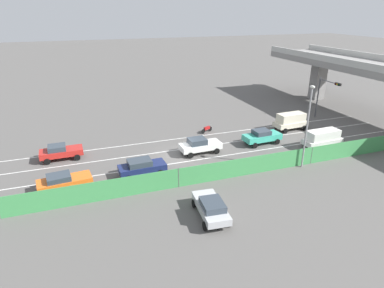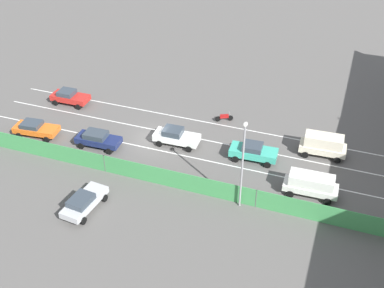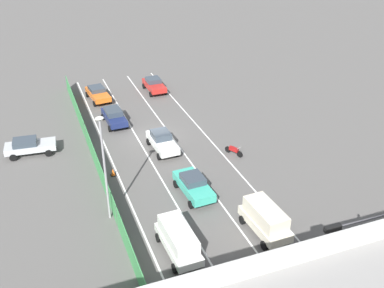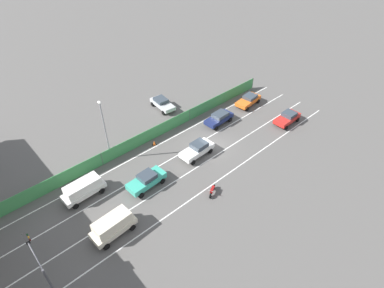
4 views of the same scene
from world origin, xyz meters
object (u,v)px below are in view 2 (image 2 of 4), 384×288
at_px(car_taxi_orange, 35,128).
at_px(car_van_cream, 323,144).
at_px(car_taxi_teal, 253,151).
at_px(car_sedan_red, 70,97).
at_px(street_lamp, 243,159).
at_px(traffic_cone, 183,178).
at_px(car_van_white, 311,184).
at_px(car_sedan_white, 176,136).
at_px(parked_wagon_silver, 84,202).
at_px(car_sedan_navy, 98,139).
at_px(motorcycle, 224,117).

bearing_deg(car_taxi_orange, car_van_cream, 103.14).
distance_m(car_taxi_teal, car_sedan_red, 22.21).
distance_m(street_lamp, traffic_cone, 7.35).
relative_size(car_van_cream, car_van_white, 0.95).
height_order(car_sedan_white, parked_wagon_silver, car_sedan_white).
distance_m(car_sedan_navy, parked_wagon_silver, 9.21).
relative_size(motorcycle, traffic_cone, 2.70).
height_order(car_taxi_teal, motorcycle, car_taxi_teal).
bearing_deg(parked_wagon_silver, car_sedan_navy, -157.97).
height_order(car_van_white, motorcycle, car_van_white).
relative_size(car_van_white, car_sedan_red, 1.09).
bearing_deg(street_lamp, traffic_cone, -104.41).
bearing_deg(car_taxi_teal, car_van_cream, 116.21).
xyz_separation_m(car_van_white, parked_wagon_silver, (8.34, -17.18, -0.30)).
bearing_deg(street_lamp, car_sedan_red, -114.17).
xyz_separation_m(car_taxi_teal, car_van_cream, (-2.97, 6.04, 0.31)).
bearing_deg(car_taxi_teal, car_taxi_orange, -80.83).
xyz_separation_m(car_van_cream, parked_wagon_silver, (14.60, -17.38, -0.37)).
distance_m(car_sedan_white, parked_wagon_silver, 12.06).
xyz_separation_m(car_sedan_navy, car_van_white, (0.20, 20.64, 0.26)).
xyz_separation_m(car_van_cream, traffic_cone, (8.30, -11.06, -0.92)).
height_order(street_lamp, traffic_cone, street_lamp).
bearing_deg(car_sedan_white, traffic_cone, 27.88).
xyz_separation_m(car_sedan_white, car_van_cream, (-3.08, 13.82, 0.30)).
distance_m(car_taxi_teal, car_van_cream, 6.74).
bearing_deg(car_sedan_white, car_van_white, 76.82).
height_order(car_van_cream, street_lamp, street_lamp).
distance_m(car_sedan_navy, car_van_white, 20.64).
bearing_deg(car_van_white, motorcycle, -130.83).
bearing_deg(car_van_white, car_sedan_red, -103.44).
distance_m(car_sedan_white, traffic_cone, 5.94).
xyz_separation_m(car_sedan_white, car_sedan_navy, (2.99, -7.02, -0.03)).
distance_m(car_van_white, parked_wagon_silver, 19.10).
relative_size(car_sedan_red, motorcycle, 2.41).
bearing_deg(motorcycle, car_sedan_red, -82.33).
xyz_separation_m(car_sedan_red, traffic_cone, (8.67, 16.94, -0.57)).
xyz_separation_m(car_taxi_teal, parked_wagon_silver, (11.63, -11.34, -0.05)).
relative_size(street_lamp, traffic_cone, 12.42).
bearing_deg(parked_wagon_silver, car_taxi_orange, -128.09).
relative_size(car_van_cream, traffic_cone, 6.72).
distance_m(car_sedan_red, motorcycle, 17.56).
bearing_deg(car_taxi_orange, car_sedan_white, 103.71).
relative_size(car_sedan_white, car_van_cream, 1.03).
height_order(car_taxi_teal, car_sedan_red, car_taxi_teal).
bearing_deg(car_van_cream, traffic_cone, -53.12).
relative_size(car_sedan_navy, motorcycle, 2.51).
bearing_deg(car_sedan_navy, car_sedan_white, 113.07).
bearing_deg(car_sedan_red, car_van_white, 76.56).
bearing_deg(car_van_white, traffic_cone, -79.42).
bearing_deg(car_van_cream, parked_wagon_silver, -49.96).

